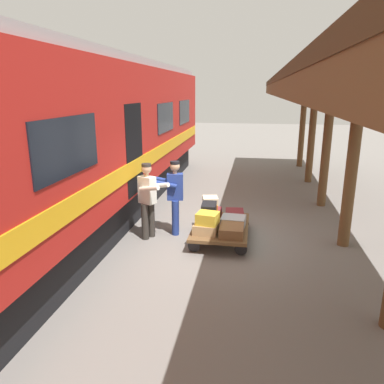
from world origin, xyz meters
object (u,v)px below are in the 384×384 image
(suitcase_orange_carryall, at_px, (211,206))
(porter_in_overalls, at_px, (174,195))
(luggage_cart, at_px, (221,227))
(suitcase_tan_vintage, at_px, (206,228))
(suitcase_burgundy_valise, at_px, (212,213))
(suitcase_brown_leather, at_px, (232,230))
(suitcase_black_hardshell, at_px, (209,209))
(suitcase_maroon_trunk, at_px, (235,215))
(suitcase_gray_aluminum, at_px, (233,221))
(train_car, at_px, (71,143))
(suitcase_cream_canvas, at_px, (210,200))
(suitcase_red_plastic, at_px, (209,219))
(porter_by_door, at_px, (148,199))
(suitcase_yellow_case, at_px, (208,218))

(suitcase_orange_carryall, bearing_deg, porter_in_overalls, 20.10)
(luggage_cart, relative_size, suitcase_tan_vintage, 3.87)
(luggage_cart, bearing_deg, suitcase_burgundy_valise, -62.53)
(suitcase_brown_leather, relative_size, suitcase_black_hardshell, 1.29)
(suitcase_orange_carryall, relative_size, porter_in_overalls, 0.27)
(suitcase_maroon_trunk, relative_size, suitcase_gray_aluminum, 1.04)
(suitcase_tan_vintage, relative_size, suitcase_black_hardshell, 0.99)
(train_car, height_order, suitcase_tan_vintage, train_car)
(train_car, bearing_deg, suitcase_cream_canvas, -173.62)
(train_car, xyz_separation_m, suitcase_red_plastic, (-3.19, 0.12, -1.61))
(suitcase_red_plastic, bearing_deg, suitcase_brown_leather, 136.11)
(luggage_cart, relative_size, suitcase_red_plastic, 3.73)
(porter_by_door, bearing_deg, suitcase_burgundy_valise, -151.82)
(train_car, xyz_separation_m, suitcase_gray_aluminum, (-3.73, 0.12, -1.63))
(suitcase_maroon_trunk, height_order, suitcase_black_hardshell, suitcase_black_hardshell)
(suitcase_yellow_case, bearing_deg, train_car, -11.17)
(porter_in_overalls, bearing_deg, suitcase_burgundy_valise, -158.00)
(luggage_cart, bearing_deg, porter_by_door, 6.84)
(suitcase_gray_aluminum, bearing_deg, suitcase_orange_carryall, -40.84)
(train_car, height_order, suitcase_yellow_case, train_car)
(luggage_cart, xyz_separation_m, suitcase_red_plastic, (0.27, -0.00, 0.17))
(suitcase_maroon_trunk, distance_m, suitcase_yellow_case, 1.18)
(suitcase_burgundy_valise, relative_size, porter_by_door, 0.31)
(luggage_cart, relative_size, suitcase_burgundy_valise, 3.54)
(suitcase_burgundy_valise, bearing_deg, suitcase_yellow_case, 92.01)
(train_car, relative_size, suitcase_burgundy_valise, 31.53)
(suitcase_yellow_case, relative_size, suitcase_black_hardshell, 0.86)
(porter_in_overalls, bearing_deg, suitcase_brown_leather, 152.51)
(suitcase_tan_vintage, xyz_separation_m, suitcase_black_hardshell, (-0.00, -0.50, 0.27))
(luggage_cart, distance_m, suitcase_burgundy_valise, 0.60)
(luggage_cart, distance_m, suitcase_yellow_case, 0.69)
(suitcase_cream_canvas, height_order, porter_in_overalls, porter_in_overalls)
(suitcase_orange_carryall, bearing_deg, suitcase_burgundy_valise, -114.94)
(suitcase_burgundy_valise, xyz_separation_m, suitcase_maroon_trunk, (-0.54, 0.00, -0.00))
(suitcase_orange_carryall, relative_size, suitcase_yellow_case, 1.08)
(suitcase_burgundy_valise, relative_size, suitcase_yellow_case, 1.25)
(suitcase_tan_vintage, xyz_separation_m, suitcase_cream_canvas, (0.03, -0.99, 0.33))
(suitcase_burgundy_valise, xyz_separation_m, porter_by_door, (1.33, 0.71, 0.50))
(suitcase_brown_leather, bearing_deg, suitcase_cream_canvas, -60.09)
(suitcase_burgundy_valise, height_order, suitcase_yellow_case, suitcase_yellow_case)
(suitcase_brown_leather, xyz_separation_m, porter_in_overalls, (1.36, -0.71, 0.50))
(porter_in_overalls, bearing_deg, suitcase_yellow_case, 140.51)
(suitcase_orange_carryall, bearing_deg, suitcase_gray_aluminum, 139.16)
(luggage_cart, relative_size, suitcase_black_hardshell, 3.82)
(porter_in_overalls, bearing_deg, suitcase_orange_carryall, -159.90)
(suitcase_red_plastic, bearing_deg, suitcase_cream_canvas, -86.31)
(suitcase_maroon_trunk, distance_m, suitcase_black_hardshell, 0.82)
(suitcase_gray_aluminum, distance_m, suitcase_cream_canvas, 0.81)
(suitcase_burgundy_valise, relative_size, suitcase_maroon_trunk, 1.00)
(suitcase_maroon_trunk, relative_size, porter_by_door, 0.32)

